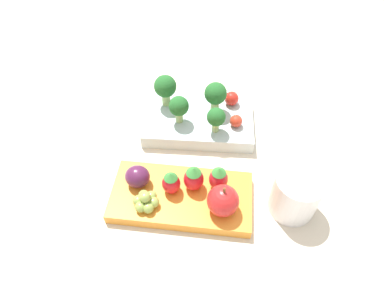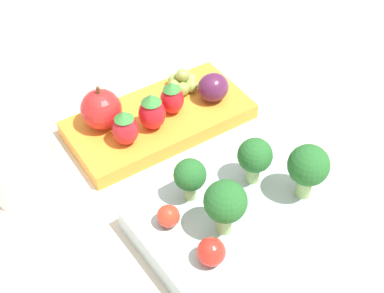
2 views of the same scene
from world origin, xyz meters
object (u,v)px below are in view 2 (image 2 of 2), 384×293
Objects in this scene: cherry_tomato_0 at (168,216)px; strawberry_0 at (172,98)px; plum at (213,87)px; bento_box_savoury at (234,212)px; drinking_cup at (21,166)px; strawberry_1 at (152,112)px; bento_box_fruit at (157,121)px; strawberry_2 at (125,128)px; grape_cluster at (183,82)px; broccoli_floret_2 at (190,176)px; broccoli_floret_0 at (308,167)px; broccoli_floret_1 at (255,157)px; apple at (101,109)px; cherry_tomato_1 at (211,252)px; broccoli_floret_3 at (225,203)px.

cherry_tomato_0 is 0.52× the size of strawberry_0.
plum is (-0.05, 0.01, -0.00)m from strawberry_0.
bento_box_savoury is 0.23m from drinking_cup.
strawberry_1 is (0.01, -0.15, 0.03)m from bento_box_savoury.
bento_box_fruit is 5.67× the size of plum.
bento_box_savoury is 0.15m from strawberry_2.
strawberry_0 reaches higher than grape_cluster.
broccoli_floret_2 is 0.19m from grape_cluster.
strawberry_2 is 1.12× the size of grape_cluster.
strawberry_2 is at bearing -71.55° from bento_box_savoury.
broccoli_floret_0 is 0.86× the size of drinking_cup.
strawberry_1 is at bearing -113.09° from cherry_tomato_0.
strawberry_2 is at bearing -82.48° from broccoli_floret_2.
strawberry_1 is 0.65× the size of drinking_cup.
bento_box_savoury is 5.32× the size of plum.
broccoli_floret_0 is 0.11m from broccoli_floret_2.
broccoli_floret_1 reaches higher than apple.
strawberry_0 is (-0.09, -0.15, 0.00)m from cherry_tomato_0.
broccoli_floret_0 is 1.56× the size of grape_cluster.
drinking_cup is at bearing 15.81° from apple.
plum is (-0.07, 0.01, 0.03)m from bento_box_fruit.
broccoli_floret_0 is 0.24m from apple.
broccoli_floret_0 is 0.13m from cherry_tomato_1.
bento_box_fruit is 4.60× the size of strawberry_1.
bento_box_savoury reaches higher than bento_box_fruit.
strawberry_2 is (0.08, -0.13, -0.02)m from broccoli_floret_1.
grape_cluster is (-0.11, -0.01, -0.01)m from apple.
broccoli_floret_1 reaches higher than drinking_cup.
cherry_tomato_1 is 0.26m from grape_cluster.
strawberry_0 is at bearing -98.00° from bento_box_savoury.
cherry_tomato_0 is 0.58× the size of plum.
bento_box_savoury is 0.20m from apple.
broccoli_floret_0 reaches higher than cherry_tomato_0.
strawberry_2 reaches higher than cherry_tomato_0.
grape_cluster is (-0.09, -0.16, -0.03)m from broccoli_floret_2.
broccoli_floret_2 is at bearing -83.05° from broccoli_floret_3.
apple is at bearing -164.19° from drinking_cup.
broccoli_floret_3 reaches higher than broccoli_floret_2.
cherry_tomato_0 is 0.15m from strawberry_1.
plum is at bearing -174.64° from strawberry_2.
broccoli_floret_3 is at bearing 98.66° from apple.
broccoli_floret_0 is at bearing 113.44° from strawberry_1.
bento_box_savoury is at bearing 73.75° from grape_cluster.
grape_cluster reaches higher than bento_box_savoury.
bento_box_fruit is 0.08m from plum.
broccoli_floret_1 reaches higher than strawberry_0.
cherry_tomato_1 reaches higher than grape_cluster.
strawberry_2 is (0.05, -0.14, 0.03)m from bento_box_savoury.
broccoli_floret_2 is (0.07, -0.01, -0.00)m from broccoli_floret_1.
bento_box_savoury is at bearing -144.44° from broccoli_floret_3.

